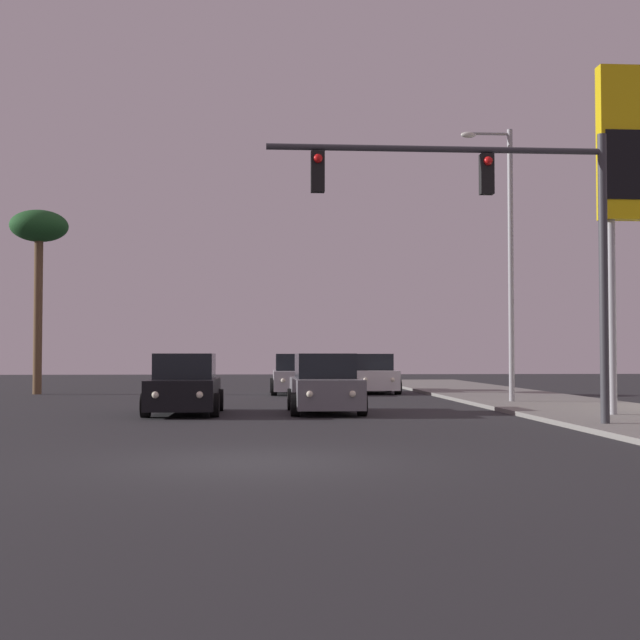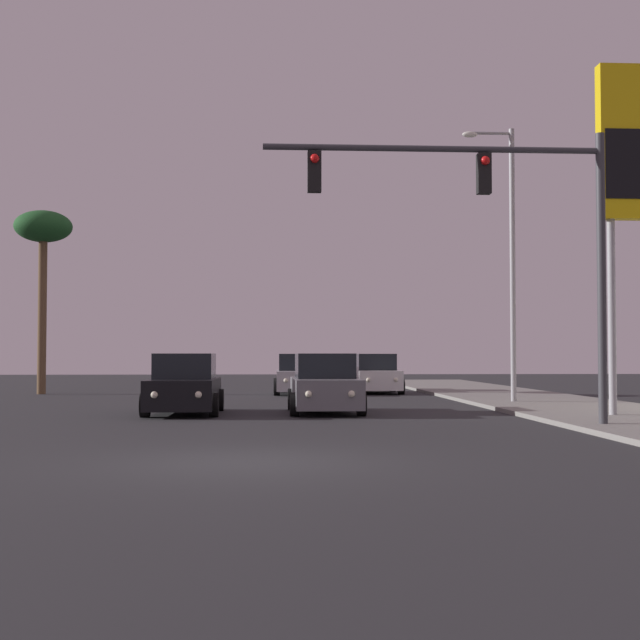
{
  "view_description": "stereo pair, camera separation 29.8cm",
  "coord_description": "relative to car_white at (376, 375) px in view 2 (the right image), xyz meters",
  "views": [
    {
      "loc": [
        0.09,
        -13.76,
        1.66
      ],
      "look_at": [
        1.84,
        11.8,
        2.65
      ],
      "focal_mm": 50.0,
      "sensor_mm": 36.0,
      "label": 1
    },
    {
      "loc": [
        0.38,
        -13.78,
        1.66
      ],
      "look_at": [
        1.84,
        11.8,
        2.65
      ],
      "focal_mm": 50.0,
      "sensor_mm": 36.0,
      "label": 2
    }
  ],
  "objects": [
    {
      "name": "ground_plane",
      "position": [
        -4.93,
        -24.11,
        -0.76
      ],
      "size": [
        120.0,
        120.0,
        0.0
      ],
      "primitive_type": "plane",
      "color": "#28282B"
    },
    {
      "name": "sidewalk_right",
      "position": [
        4.57,
        -14.11,
        -0.7
      ],
      "size": [
        5.0,
        60.0,
        0.12
      ],
      "color": "gray",
      "rests_on": "ground"
    },
    {
      "name": "car_white",
      "position": [
        0.0,
        0.0,
        0.0
      ],
      "size": [
        2.04,
        4.32,
        1.68
      ],
      "rotation": [
        0.0,
        0.0,
        3.13
      ],
      "color": "silver",
      "rests_on": "ground"
    },
    {
      "name": "car_grey",
      "position": [
        -2.97,
        -12.69,
        0.0
      ],
      "size": [
        2.04,
        4.32,
        1.68
      ],
      "rotation": [
        0.0,
        0.0,
        3.16
      ],
      "color": "slate",
      "rests_on": "ground"
    },
    {
      "name": "car_silver",
      "position": [
        -3.34,
        -0.73,
        0.0
      ],
      "size": [
        2.04,
        4.32,
        1.68
      ],
      "rotation": [
        0.0,
        0.0,
        3.13
      ],
      "color": "#B7B7BC",
      "rests_on": "ground"
    },
    {
      "name": "car_black",
      "position": [
        -6.9,
        -12.9,
        0.0
      ],
      "size": [
        2.04,
        4.31,
        1.68
      ],
      "rotation": [
        0.0,
        0.0,
        3.14
      ],
      "color": "black",
      "rests_on": "ground"
    },
    {
      "name": "traffic_light_mast",
      "position": [
        0.66,
        -18.48,
        3.98
      ],
      "size": [
        7.66,
        0.36,
        6.5
      ],
      "color": "#38383D",
      "rests_on": "sidewalk_right"
    },
    {
      "name": "street_lamp",
      "position": [
        3.32,
        -9.1,
        4.36
      ],
      "size": [
        1.74,
        0.24,
        9.0
      ],
      "color": "#99999E",
      "rests_on": "sidewalk_right"
    },
    {
      "name": "gas_station_sign",
      "position": [
        4.9,
        -15.66,
        5.86
      ],
      "size": [
        2.0,
        0.42,
        9.0
      ],
      "color": "#99999E",
      "rests_on": "sidewalk_right"
    },
    {
      "name": "palm_tree_mid",
      "position": [
        -14.04,
        -0.11,
        5.89
      ],
      "size": [
        2.4,
        2.4,
        7.69
      ],
      "color": "brown",
      "rests_on": "ground"
    }
  ]
}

